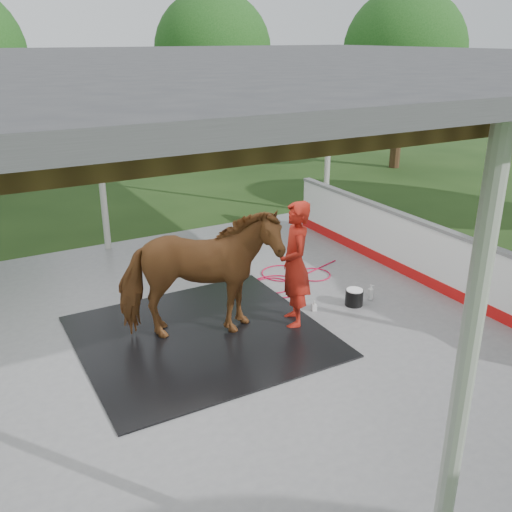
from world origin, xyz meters
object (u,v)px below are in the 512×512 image
handler (295,265)px  dasher_board (429,256)px  horse (199,275)px  wash_bucket (354,297)px

handler → dasher_board: bearing=113.1°
horse → wash_bucket: 2.86m
dasher_board → handler: size_ratio=4.00×
dasher_board → wash_bucket: 1.76m
handler → wash_bucket: handler is taller
horse → wash_bucket: bearing=-77.7°
dasher_board → horse: (-4.42, 0.19, 0.47)m
dasher_board → horse: bearing=177.5°
dasher_board → handler: 3.00m
horse → dasher_board: bearing=-74.9°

